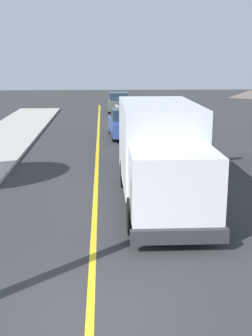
% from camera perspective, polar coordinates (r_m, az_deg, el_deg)
% --- Properties ---
extents(ground_plane, '(120.00, 120.00, 0.00)m').
position_cam_1_polar(ground_plane, '(8.62, -4.61, -18.62)').
color(ground_plane, '#303033').
extents(centre_line_yellow, '(0.16, 56.00, 0.01)m').
position_cam_1_polar(centre_line_yellow, '(17.88, -3.80, -1.14)').
color(centre_line_yellow, gold).
rests_on(centre_line_yellow, ground).
extents(box_truck, '(2.41, 7.18, 3.20)m').
position_cam_1_polar(box_truck, '(14.28, 4.42, 2.28)').
color(box_truck, silver).
rests_on(box_truck, ground).
extents(parked_car_near, '(1.84, 4.42, 1.67)m').
position_cam_1_polar(parked_car_near, '(20.17, 3.38, 2.88)').
color(parked_car_near, black).
rests_on(parked_car_near, ground).
extents(parked_car_mid, '(2.02, 4.48, 1.67)m').
position_cam_1_polar(parked_car_mid, '(26.78, -0.09, 5.63)').
color(parked_car_mid, '#2D4793').
rests_on(parked_car_mid, ground).
extents(parked_car_far, '(1.94, 4.45, 1.67)m').
position_cam_1_polar(parked_car_far, '(33.65, 0.41, 7.32)').
color(parked_car_far, silver).
rests_on(parked_car_far, ground).
extents(parked_car_furthest, '(2.01, 4.48, 1.67)m').
position_cam_1_polar(parked_car_furthest, '(39.70, -0.89, 8.32)').
color(parked_car_furthest, '#4C564C').
rests_on(parked_car_furthest, ground).
extents(stop_sign, '(0.80, 0.10, 2.65)m').
position_cam_1_polar(stop_sign, '(19.05, 9.40, 5.32)').
color(stop_sign, gray).
rests_on(stop_sign, ground).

